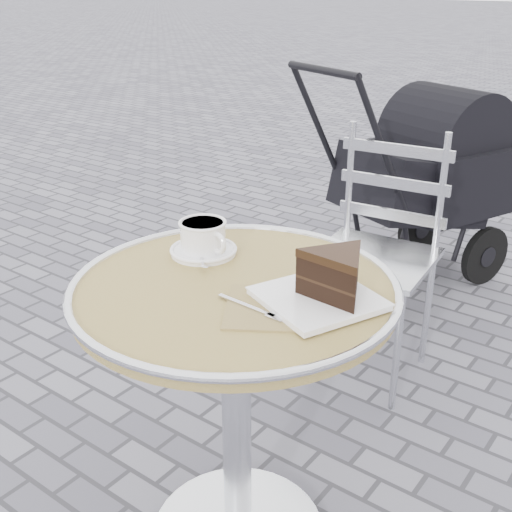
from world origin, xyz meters
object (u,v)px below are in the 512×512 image
Objects in this scene: bistro_chair at (384,226)px; cafe_table at (236,350)px; cake_plate_set at (331,280)px; cappuccino_set at (204,240)px; baby_stroller at (423,186)px.

cafe_table is at bearing -89.62° from bistro_chair.
cake_plate_set is 0.39× the size of bistro_chair.
cappuccino_set is at bearing -163.26° from cake_plate_set.
cappuccino_set is at bearing -64.37° from baby_stroller.
bistro_chair is (-0.12, 0.98, -0.02)m from cafe_table.
baby_stroller reaches higher than cappuccino_set.
cafe_table is at bearing -143.60° from cake_plate_set.
bistro_chair reaches higher than cafe_table.
cake_plate_set reaches higher than cappuccino_set.
cake_plate_set is at bearing 13.51° from cafe_table.
baby_stroller is at bearing 96.62° from bistro_chair.
cafe_table is 1.77m from baby_stroller.
baby_stroller is (-0.18, 0.76, -0.08)m from bistro_chair.
cake_plate_set is 1.79m from baby_stroller.
cappuccino_set is 0.91m from bistro_chair.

